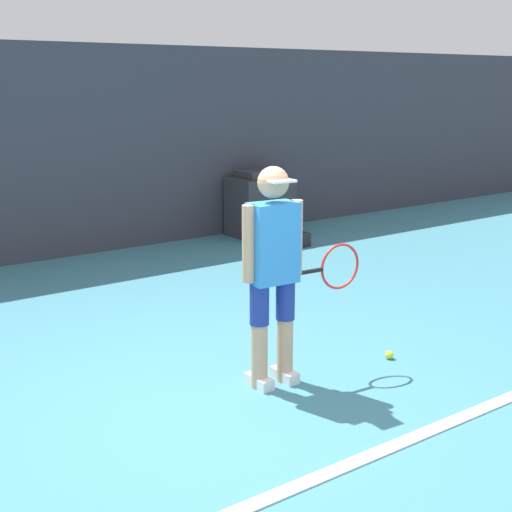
# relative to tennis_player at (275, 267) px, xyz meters

# --- Properties ---
(ground_plane) EXTENTS (24.00, 24.00, 0.00)m
(ground_plane) POSITION_rel_tennis_player_xyz_m (-0.51, -0.21, -0.88)
(ground_plane) COLOR teal
(court_baseline) EXTENTS (21.60, 0.10, 0.01)m
(court_baseline) POSITION_rel_tennis_player_xyz_m (-0.51, -1.17, -0.87)
(court_baseline) COLOR white
(court_baseline) RESTS_ON ground_plane
(tennis_player) EXTENTS (1.02, 0.30, 1.59)m
(tennis_player) POSITION_rel_tennis_player_xyz_m (0.00, 0.00, 0.00)
(tennis_player) COLOR tan
(tennis_player) RESTS_ON ground_plane
(tennis_ball) EXTENTS (0.07, 0.07, 0.07)m
(tennis_ball) POSITION_rel_tennis_player_xyz_m (1.02, -0.17, -0.84)
(tennis_ball) COLOR #D1E533
(tennis_ball) RESTS_ON ground_plane
(covered_chair) EXTENTS (0.84, 0.61, 0.93)m
(covered_chair) POSITION_rel_tennis_player_xyz_m (2.97, 4.22, -0.44)
(covered_chair) COLOR #333338
(covered_chair) RESTS_ON ground_plane
(equipment_bag) EXTENTS (0.62, 0.25, 0.19)m
(equipment_bag) POSITION_rel_tennis_player_xyz_m (2.77, 3.34, -0.78)
(equipment_bag) COLOR black
(equipment_bag) RESTS_ON ground_plane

